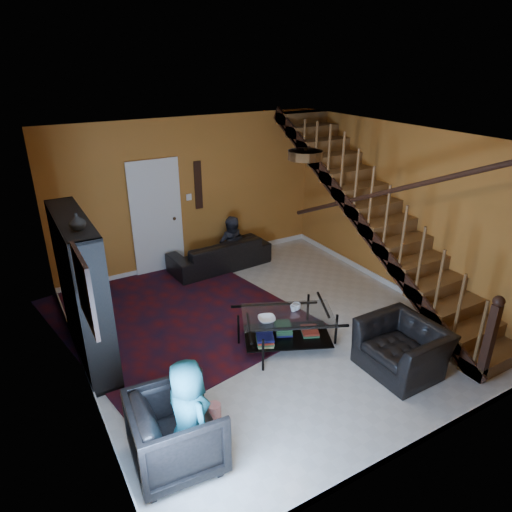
# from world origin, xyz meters

# --- Properties ---
(floor) EXTENTS (5.50, 5.50, 0.00)m
(floor) POSITION_xyz_m (0.00, 0.00, 0.00)
(floor) COLOR beige
(floor) RESTS_ON ground
(room) EXTENTS (5.50, 5.50, 5.50)m
(room) POSITION_xyz_m (-1.33, 1.33, 0.05)
(room) COLOR #AF6627
(room) RESTS_ON ground
(staircase) EXTENTS (0.95, 5.02, 3.18)m
(staircase) POSITION_xyz_m (2.12, -0.00, 1.40)
(staircase) COLOR brown
(staircase) RESTS_ON floor
(bookshelf) EXTENTS (0.35, 1.80, 2.00)m
(bookshelf) POSITION_xyz_m (-2.40, 0.60, 0.96)
(bookshelf) COLOR black
(bookshelf) RESTS_ON floor
(door) EXTENTS (0.82, 0.05, 2.05)m
(door) POSITION_xyz_m (-0.70, 2.73, 1.02)
(door) COLOR silver
(door) RESTS_ON floor
(framed_picture) EXTENTS (0.04, 0.74, 0.74)m
(framed_picture) POSITION_xyz_m (-2.57, -0.90, 1.75)
(framed_picture) COLOR maroon
(framed_picture) RESTS_ON room
(wall_hanging) EXTENTS (0.14, 0.03, 0.90)m
(wall_hanging) POSITION_xyz_m (0.15, 2.73, 1.55)
(wall_hanging) COLOR black
(wall_hanging) RESTS_ON room
(ceiling_fixture) EXTENTS (0.40, 0.40, 0.10)m
(ceiling_fixture) POSITION_xyz_m (0.00, -0.80, 2.74)
(ceiling_fixture) COLOR #3F2814
(ceiling_fixture) RESTS_ON room
(rug) EXTENTS (3.84, 4.21, 0.02)m
(rug) POSITION_xyz_m (-1.08, 1.09, 0.01)
(rug) COLOR #450C0F
(rug) RESTS_ON floor
(sofa) EXTENTS (1.98, 0.88, 0.56)m
(sofa) POSITION_xyz_m (0.34, 2.30, 0.28)
(sofa) COLOR black
(sofa) RESTS_ON floor
(armchair_left) EXTENTS (0.94, 0.91, 0.79)m
(armchair_left) POSITION_xyz_m (-2.05, -1.68, 0.39)
(armchair_left) COLOR black
(armchair_left) RESTS_ON floor
(armchair_right) EXTENTS (0.88, 1.01, 0.65)m
(armchair_right) POSITION_xyz_m (1.00, -1.71, 0.32)
(armchair_right) COLOR black
(armchair_right) RESTS_ON floor
(person_adult_a) EXTENTS (0.55, 0.39, 1.42)m
(person_adult_a) POSITION_xyz_m (0.62, 2.35, 0.26)
(person_adult_a) COLOR black
(person_adult_a) RESTS_ON sofa
(person_adult_b) EXTENTS (0.72, 0.59, 1.38)m
(person_adult_b) POSITION_xyz_m (0.61, 2.35, 0.24)
(person_adult_b) COLOR black
(person_adult_b) RESTS_ON sofa
(person_child) EXTENTS (0.52, 0.68, 1.23)m
(person_child) POSITION_xyz_m (-1.95, -1.77, 0.62)
(person_child) COLOR #18555E
(person_child) RESTS_ON armchair_left
(coffee_table) EXTENTS (1.45, 1.19, 0.48)m
(coffee_table) POSITION_xyz_m (0.04, -0.51, 0.28)
(coffee_table) COLOR black
(coffee_table) RESTS_ON floor
(cup_a) EXTENTS (0.14, 0.14, 0.10)m
(cup_a) POSITION_xyz_m (0.21, -0.46, 0.53)
(cup_a) COLOR #999999
(cup_a) RESTS_ON coffee_table
(cup_b) EXTENTS (0.12, 0.12, 0.09)m
(cup_b) POSITION_xyz_m (0.16, -0.47, 0.53)
(cup_b) COLOR #999999
(cup_b) RESTS_ON coffee_table
(bowl) EXTENTS (0.30, 0.30, 0.06)m
(bowl) POSITION_xyz_m (-0.30, -0.50, 0.51)
(bowl) COLOR #999999
(bowl) RESTS_ON coffee_table
(vase) EXTENTS (0.18, 0.18, 0.19)m
(vase) POSITION_xyz_m (-2.41, 0.10, 2.10)
(vase) COLOR #999999
(vase) RESTS_ON bookshelf
(popcorn_bucket) EXTENTS (0.15, 0.15, 0.17)m
(popcorn_bucket) POSITION_xyz_m (-1.48, -1.31, 0.11)
(popcorn_bucket) COLOR red
(popcorn_bucket) RESTS_ON rug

